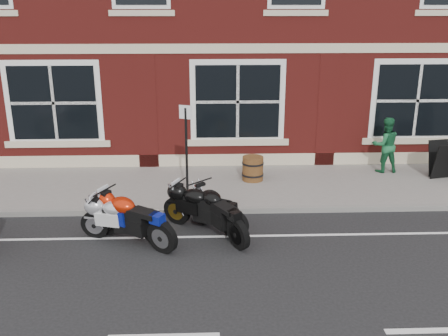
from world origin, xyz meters
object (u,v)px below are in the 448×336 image
at_px(moto_naked_black, 219,210).
at_px(a_board_sign, 441,160).
at_px(moto_sport_silver, 124,218).
at_px(parking_sign, 186,145).
at_px(barrel_planter, 253,168).
at_px(moto_sport_red, 132,217).
at_px(moto_sport_black, 204,207).
at_px(pedestrian_right, 385,145).

relative_size(moto_naked_black, a_board_sign, 1.88).
height_order(moto_sport_silver, parking_sign, parking_sign).
bearing_deg(parking_sign, barrel_planter, 57.22).
distance_m(moto_sport_red, moto_sport_black, 1.50).
xyz_separation_m(a_board_sign, parking_sign, (-6.67, -1.20, 0.80)).
bearing_deg(moto_sport_black, barrel_planter, 7.05).
height_order(moto_sport_black, moto_sport_silver, moto_sport_black).
height_order(moto_sport_black, barrel_planter, moto_sport_black).
xyz_separation_m(barrel_planter, parking_sign, (-1.67, -1.15, 0.97)).
relative_size(a_board_sign, parking_sign, 0.44).
bearing_deg(pedestrian_right, moto_naked_black, 33.73).
bearing_deg(pedestrian_right, moto_sport_silver, 26.33).
xyz_separation_m(moto_sport_red, pedestrian_right, (6.33, 3.85, 0.33)).
bearing_deg(moto_sport_silver, pedestrian_right, -44.66).
bearing_deg(barrel_planter, moto_sport_red, -129.27).
xyz_separation_m(moto_naked_black, barrel_planter, (0.97, 2.96, -0.10)).
distance_m(moto_sport_silver, parking_sign, 2.52).
relative_size(moto_sport_black, a_board_sign, 1.82).
relative_size(moto_sport_silver, a_board_sign, 1.92).
bearing_deg(pedestrian_right, a_board_sign, 154.37).
relative_size(moto_sport_red, pedestrian_right, 1.19).
relative_size(moto_sport_red, parking_sign, 0.82).
relative_size(pedestrian_right, barrel_planter, 2.39).
relative_size(moto_sport_red, moto_naked_black, 0.99).
relative_size(moto_naked_black, parking_sign, 0.83).
xyz_separation_m(moto_sport_black, barrel_planter, (1.27, 2.74, -0.08)).
height_order(pedestrian_right, a_board_sign, pedestrian_right).
bearing_deg(barrel_planter, pedestrian_right, 9.02).
distance_m(moto_sport_red, moto_naked_black, 1.73).
height_order(moto_naked_black, barrel_planter, moto_naked_black).
distance_m(moto_sport_silver, barrel_planter, 4.27).
relative_size(moto_sport_silver, barrel_planter, 2.95).
distance_m(barrel_planter, parking_sign, 2.25).
xyz_separation_m(moto_sport_silver, a_board_sign, (7.85, 3.22, 0.11)).
bearing_deg(moto_sport_red, barrel_planter, -4.48).
bearing_deg(pedestrian_right, moto_sport_red, 27.59).
bearing_deg(moto_naked_black, moto_sport_silver, 156.00).
xyz_separation_m(moto_sport_silver, parking_sign, (1.18, 2.03, 0.91)).
height_order(moto_sport_red, barrel_planter, moto_sport_red).
bearing_deg(a_board_sign, pedestrian_right, 145.97).
bearing_deg(a_board_sign, moto_sport_black, -168.20).
relative_size(moto_sport_black, moto_sport_silver, 0.95).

